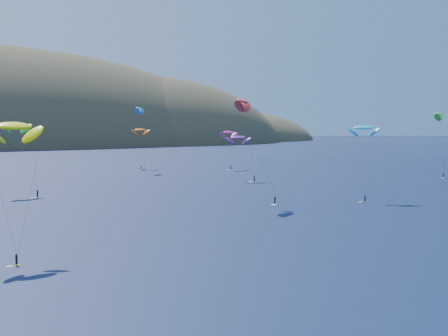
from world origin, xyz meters
TOP-DOWN VIEW (x-y plane):
  - kitesurfer_2 at (-48.93, 46.18)m, footprint 9.40×11.01m
  - kitesurfer_3 at (-30.44, 129.41)m, footprint 10.00×15.68m
  - kitesurfer_4 at (31.80, 188.39)m, footprint 7.88×9.52m
  - kitesurfer_5 at (44.55, 70.72)m, footprint 8.63×9.41m
  - kitesurfer_6 at (45.38, 133.49)m, footprint 8.96×11.99m
  - kitesurfer_8 at (70.46, 181.24)m, footprint 10.18×7.86m
  - kitesurfer_9 at (12.64, 79.37)m, footprint 11.53×10.78m
  - kitesurfer_11 at (38.93, 204.34)m, footprint 8.84×12.31m
  - kitesurfer_13 at (116.43, 107.70)m, footprint 9.34×8.75m

SIDE VIEW (x-z plane):
  - kitesurfer_6 at x=45.38m, z-range 6.32..23.62m
  - kitesurfer_8 at x=70.46m, z-range 6.65..25.26m
  - kitesurfer_11 at x=38.93m, z-range 7.41..26.70m
  - kitesurfer_5 at x=44.55m, z-range 8.27..29.28m
  - kitesurfer_2 at x=-48.93m, z-range 8.50..30.39m
  - kitesurfer_3 at x=-30.44m, z-range 8.52..30.76m
  - kitesurfer_13 at x=116.43m, z-range 10.44..36.20m
  - kitesurfer_9 at x=12.64m, z-range 11.34..39.21m
  - kitesurfer_4 at x=31.80m, z-range 11.82..40.07m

